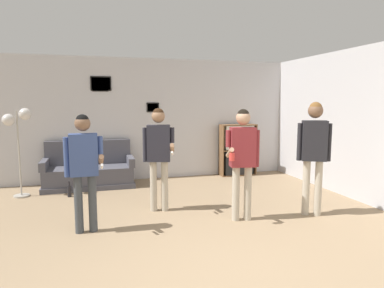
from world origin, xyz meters
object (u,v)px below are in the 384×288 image
object	(u,v)px
person_player_foreground_center	(159,149)
floor_lamp	(17,127)
person_watcher_holding_cup	(243,153)
bookshelf	(238,150)
person_player_foreground_left	(84,161)
couch	(89,172)
bottle_on_floor	(69,191)
person_spectator_near_bookshelf	(314,146)

from	to	relation	value
person_player_foreground_center	floor_lamp	bearing A→B (deg)	146.85
person_watcher_holding_cup	bookshelf	bearing A→B (deg)	67.72
bookshelf	person_player_foreground_left	size ratio (longest dim) A/B	0.76
couch	person_player_foreground_left	world-z (taller)	person_player_foreground_left
person_watcher_holding_cup	bottle_on_floor	world-z (taller)	person_watcher_holding_cup
person_player_foreground_center	person_spectator_near_bookshelf	distance (m)	2.39
floor_lamp	couch	bearing A→B (deg)	21.02
couch	bottle_on_floor	distance (m)	0.83
floor_lamp	person_spectator_near_bookshelf	xyz separation A→B (m)	(4.54, -2.36, -0.22)
person_spectator_near_bookshelf	person_player_foreground_center	bearing A→B (deg)	159.11
person_player_foreground_center	person_spectator_near_bookshelf	size ratio (longest dim) A/B	0.94
person_player_foreground_center	bottle_on_floor	bearing A→B (deg)	139.47
person_spectator_near_bookshelf	bottle_on_floor	bearing A→B (deg)	150.39
couch	floor_lamp	xyz separation A→B (m)	(-1.20, -0.46, 1.00)
bookshelf	person_player_foreground_left	bearing A→B (deg)	-140.64
bookshelf	person_player_foreground_left	world-z (taller)	person_player_foreground_left
floor_lamp	bottle_on_floor	distance (m)	1.49
person_player_foreground_left	bottle_on_floor	xyz separation A→B (m)	(-0.34, 1.88, -0.85)
person_player_foreground_center	person_watcher_holding_cup	world-z (taller)	person_player_foreground_center
floor_lamp	person_watcher_holding_cup	xyz separation A→B (m)	(3.41, -2.28, -0.29)
person_player_foreground_center	person_watcher_holding_cup	distance (m)	1.34
person_spectator_near_bookshelf	bottle_on_floor	distance (m)	4.35
person_watcher_holding_cup	bottle_on_floor	xyz separation A→B (m)	(-2.55, 2.01, -0.90)
couch	person_spectator_near_bookshelf	distance (m)	4.44
person_player_foreground_center	bottle_on_floor	size ratio (longest dim) A/B	5.70
person_watcher_holding_cup	person_spectator_near_bookshelf	world-z (taller)	person_spectator_near_bookshelf
couch	bottle_on_floor	size ratio (longest dim) A/B	6.23
person_watcher_holding_cup	bottle_on_floor	size ratio (longest dim) A/B	5.68
couch	person_player_foreground_center	bearing A→B (deg)	-60.66
person_spectator_near_bookshelf	couch	bearing A→B (deg)	139.79
person_player_foreground_center	person_watcher_holding_cup	xyz separation A→B (m)	(1.10, -0.77, -0.00)
bookshelf	person_spectator_near_bookshelf	xyz separation A→B (m)	(-0.06, -3.02, 0.48)
couch	person_spectator_near_bookshelf	xyz separation A→B (m)	(3.34, -2.82, 0.78)
person_watcher_holding_cup	bottle_on_floor	bearing A→B (deg)	141.78
bookshelf	couch	bearing A→B (deg)	-176.79
person_player_foreground_left	person_watcher_holding_cup	xyz separation A→B (m)	(2.21, -0.13, 0.04)
couch	floor_lamp	world-z (taller)	floor_lamp
bookshelf	bottle_on_floor	bearing A→B (deg)	-166.23
couch	person_player_foreground_center	size ratio (longest dim) A/B	1.09
floor_lamp	person_player_foreground_left	xyz separation A→B (m)	(1.20, -2.14, -0.33)
couch	bottle_on_floor	bearing A→B (deg)	-115.44
floor_lamp	person_player_foreground_center	xyz separation A→B (m)	(2.31, -1.51, -0.29)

